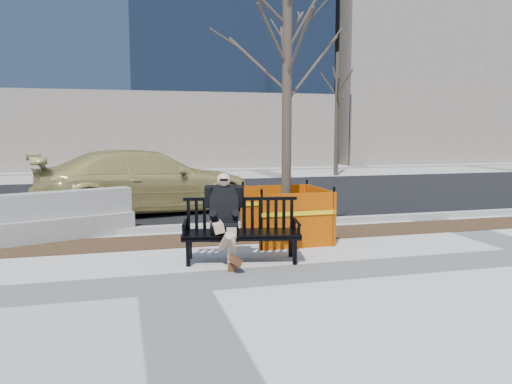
# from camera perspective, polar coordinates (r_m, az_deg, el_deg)

# --- Properties ---
(ground) EXTENTS (120.00, 120.00, 0.00)m
(ground) POSITION_cam_1_polar(r_m,az_deg,el_deg) (7.06, -9.36, -9.99)
(ground) COLOR beige
(ground) RESTS_ON ground
(mulch_strip) EXTENTS (40.00, 1.20, 0.02)m
(mulch_strip) POSITION_cam_1_polar(r_m,az_deg,el_deg) (9.57, -10.89, -5.49)
(mulch_strip) COLOR #47301C
(mulch_strip) RESTS_ON ground
(asphalt_street) EXTENTS (60.00, 10.40, 0.01)m
(asphalt_street) POSITION_cam_1_polar(r_m,az_deg,el_deg) (15.68, -12.51, -0.69)
(asphalt_street) COLOR black
(asphalt_street) RESTS_ON ground
(curb) EXTENTS (60.00, 0.25, 0.12)m
(curb) POSITION_cam_1_polar(r_m,az_deg,el_deg) (10.49, -11.27, -4.10)
(curb) COLOR #9E9B93
(curb) RESTS_ON ground
(bench) EXTENTS (1.96, 1.01, 0.99)m
(bench) POSITION_cam_1_polar(r_m,az_deg,el_deg) (8.07, -1.66, -7.74)
(bench) COLOR black
(bench) RESTS_ON ground
(seated_man) EXTENTS (0.76, 1.07, 1.37)m
(seated_man) POSITION_cam_1_polar(r_m,az_deg,el_deg) (8.11, -3.55, -7.67)
(seated_man) COLOR black
(seated_man) RESTS_ON ground
(tree_fence) EXTENTS (2.13, 2.13, 5.28)m
(tree_fence) POSITION_cam_1_polar(r_m,az_deg,el_deg) (9.56, 3.35, -5.42)
(tree_fence) COLOR #E85E00
(tree_fence) RESTS_ON ground
(sedan) EXTENTS (5.71, 3.23, 1.56)m
(sedan) POSITION_cam_1_polar(r_m,az_deg,el_deg) (12.97, -12.00, -2.27)
(sedan) COLOR tan
(sedan) RESTS_ON ground
(jersey_barrier_left) EXTENTS (3.20, 1.69, 0.91)m
(jersey_barrier_left) POSITION_cam_1_polar(r_m,az_deg,el_deg) (10.33, -22.21, -5.00)
(jersey_barrier_left) COLOR gray
(jersey_barrier_left) RESTS_ON ground
(far_tree_right) EXTENTS (2.22, 2.22, 5.88)m
(far_tree_right) POSITION_cam_1_polar(r_m,az_deg,el_deg) (23.35, 8.89, 1.85)
(far_tree_right) COLOR #413729
(far_tree_right) RESTS_ON ground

